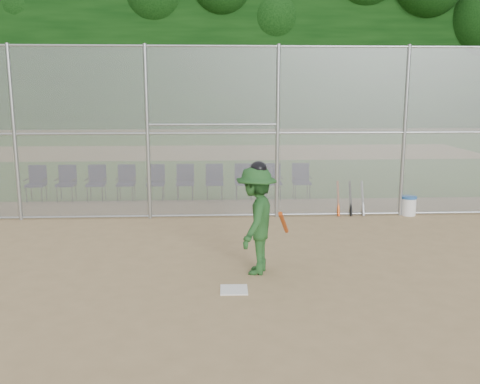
{
  "coord_description": "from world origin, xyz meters",
  "views": [
    {
      "loc": [
        -0.5,
        -7.37,
        3.04
      ],
      "look_at": [
        0.0,
        2.5,
        1.1
      ],
      "focal_mm": 40.0,
      "sensor_mm": 36.0,
      "label": 1
    }
  ],
  "objects_px": {
    "batter_at_plate": "(256,219)",
    "chair_0": "(36,184)",
    "water_cooler": "(409,206)",
    "home_plate": "(234,290)"
  },
  "relations": [
    {
      "from": "batter_at_plate",
      "to": "chair_0",
      "type": "xyz_separation_m",
      "value": [
        -5.49,
        5.95,
        -0.43
      ]
    },
    {
      "from": "water_cooler",
      "to": "chair_0",
      "type": "xyz_separation_m",
      "value": [
        -9.5,
        2.08,
        0.24
      ]
    },
    {
      "from": "chair_0",
      "to": "batter_at_plate",
      "type": "bearing_deg",
      "value": -47.31
    },
    {
      "from": "chair_0",
      "to": "water_cooler",
      "type": "bearing_deg",
      "value": -12.36
    },
    {
      "from": "batter_at_plate",
      "to": "chair_0",
      "type": "distance_m",
      "value": 8.11
    },
    {
      "from": "home_plate",
      "to": "chair_0",
      "type": "height_order",
      "value": "chair_0"
    },
    {
      "from": "water_cooler",
      "to": "chair_0",
      "type": "bearing_deg",
      "value": 167.64
    },
    {
      "from": "water_cooler",
      "to": "chair_0",
      "type": "height_order",
      "value": "chair_0"
    },
    {
      "from": "batter_at_plate",
      "to": "chair_0",
      "type": "bearing_deg",
      "value": 132.69
    },
    {
      "from": "home_plate",
      "to": "water_cooler",
      "type": "bearing_deg",
      "value": 46.66
    }
  ]
}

